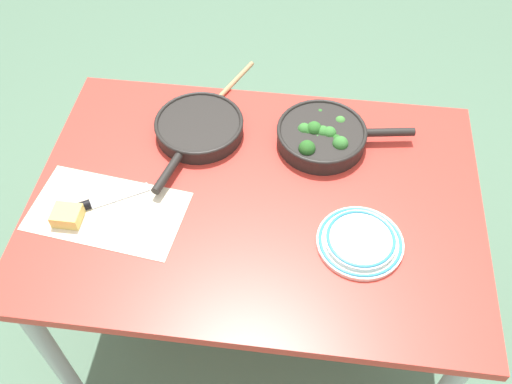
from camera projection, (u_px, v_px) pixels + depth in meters
name	position (u px, v px, depth m)	size (l,w,h in m)	color
ground_plane	(256.00, 323.00, 2.10)	(14.00, 14.00, 0.00)	#51755B
dining_table_red	(256.00, 216.00, 1.58)	(1.19, 0.83, 0.75)	red
skillet_broccoli	(322.00, 136.00, 1.61)	(0.39, 0.26, 0.08)	black
skillet_eggs	(199.00, 128.00, 1.64)	(0.26, 0.39, 0.05)	black
wooden_spoon	(215.00, 102.00, 1.73)	(0.17, 0.33, 0.02)	tan
parchment_sheet	(107.00, 211.00, 1.48)	(0.42, 0.27, 0.00)	beige
grater_knife	(90.00, 204.00, 1.49)	(0.22, 0.15, 0.02)	silver
cheese_block	(67.00, 216.00, 1.45)	(0.07, 0.06, 0.04)	#E0C15B
dinner_plate_stack	(360.00, 241.00, 1.41)	(0.22, 0.22, 0.03)	silver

